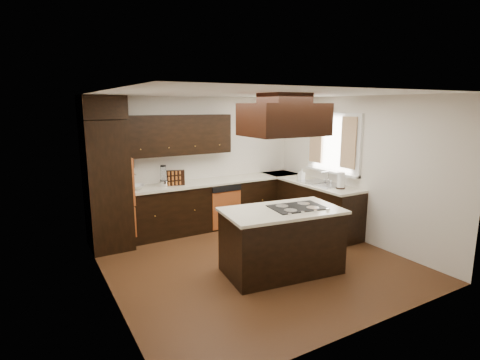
{
  "coord_description": "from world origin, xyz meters",
  "views": [
    {
      "loc": [
        -2.88,
        -4.55,
        2.35
      ],
      "look_at": [
        0.1,
        0.6,
        1.15
      ],
      "focal_mm": 28.0,
      "sensor_mm": 36.0,
      "label": 1
    }
  ],
  "objects_px": {
    "range_hood": "(284,119)",
    "spice_rack": "(175,178)",
    "oven_column": "(107,185)",
    "island": "(282,242)"
  },
  "relations": [
    {
      "from": "range_hood",
      "to": "spice_rack",
      "type": "relative_size",
      "value": 3.18
    },
    {
      "from": "spice_rack",
      "to": "range_hood",
      "type": "bearing_deg",
      "value": -55.81
    },
    {
      "from": "oven_column",
      "to": "range_hood",
      "type": "relative_size",
      "value": 2.02
    },
    {
      "from": "oven_column",
      "to": "island",
      "type": "relative_size",
      "value": 1.33
    },
    {
      "from": "oven_column",
      "to": "spice_rack",
      "type": "height_order",
      "value": "oven_column"
    },
    {
      "from": "oven_column",
      "to": "island",
      "type": "height_order",
      "value": "oven_column"
    },
    {
      "from": "range_hood",
      "to": "spice_rack",
      "type": "xyz_separation_m",
      "value": [
        -0.68,
        2.31,
        -1.1
      ]
    },
    {
      "from": "spice_rack",
      "to": "oven_column",
      "type": "bearing_deg",
      "value": -159.6
    },
    {
      "from": "spice_rack",
      "to": "island",
      "type": "bearing_deg",
      "value": -54.49
    },
    {
      "from": "range_hood",
      "to": "island",
      "type": "bearing_deg",
      "value": 48.09
    }
  ]
}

